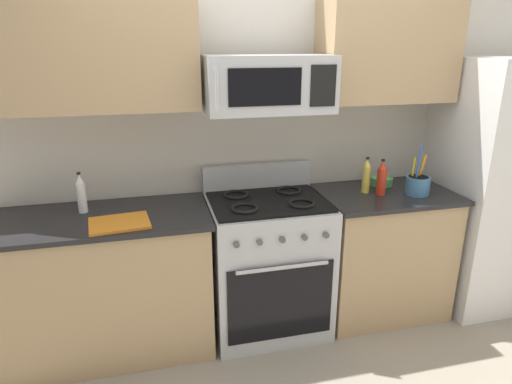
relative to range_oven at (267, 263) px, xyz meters
The scene contains 14 objects.
wall_back 0.91m from the range_oven, 90.00° to the left, with size 8.00×0.10×2.60m, color beige.
counter_left 1.03m from the range_oven, behind, with size 1.29×0.63×0.91m.
range_oven is the anchor object (origin of this frame).
counter_right 0.85m from the range_oven, ahead, with size 0.91×0.63×0.91m.
refrigerator 1.80m from the range_oven, ahead, with size 0.87×0.74×1.79m.
microwave 1.18m from the range_oven, 90.03° to the left, with size 0.76×0.44×0.33m.
upper_cabinets_left 1.71m from the range_oven, behind, with size 1.28×0.34×0.65m.
upper_cabinets_right 1.61m from the range_oven, 10.77° to the left, with size 0.90×0.34×0.65m.
utensil_crock 1.14m from the range_oven, ahead, with size 0.16×0.16×0.33m.
cutting_board 1.02m from the range_oven, behind, with size 0.33×0.26×0.02m, color orange.
bottle_hot_sauce 0.95m from the range_oven, ahead, with size 0.06×0.06×0.25m.
bottle_vinegar 1.26m from the range_oven, behind, with size 0.05×0.05×0.25m.
bottle_oil 0.89m from the range_oven, ahead, with size 0.06×0.06×0.25m.
prep_bowl 1.02m from the range_oven, ahead, with size 0.16×0.16×0.06m.
Camera 1 is at (-0.72, -1.96, 1.88)m, focal length 31.12 mm.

